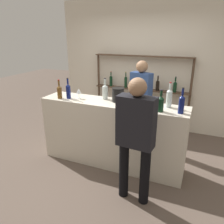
{
  "coord_description": "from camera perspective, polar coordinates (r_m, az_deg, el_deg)",
  "views": [
    {
      "loc": [
        1.26,
        -2.99,
        2.09
      ],
      "look_at": [
        0.0,
        0.0,
        0.92
      ],
      "focal_mm": 35.0,
      "sensor_mm": 36.0,
      "label": 1
    }
  ],
  "objects": [
    {
      "name": "counter_bottle_1",
      "position": [
        3.64,
        -11.35,
        5.49
      ],
      "size": [
        0.07,
        0.07,
        0.34
      ],
      "color": "#0F1956",
      "rests_on": "bar_counter"
    },
    {
      "name": "server_behind_counter",
      "position": [
        4.15,
        7.48,
        4.07
      ],
      "size": [
        0.44,
        0.29,
        1.63
      ],
      "rotation": [
        0.0,
        0.0,
        -1.89
      ],
      "color": "#121C33",
      "rests_on": "ground_plane"
    },
    {
      "name": "wine_glass",
      "position": [
        3.6,
        -8.68,
        5.4
      ],
      "size": [
        0.08,
        0.08,
        0.17
      ],
      "color": "silver",
      "rests_on": "bar_counter"
    },
    {
      "name": "counter_bottle_0",
      "position": [
        3.03,
        17.71,
        2.1
      ],
      "size": [
        0.08,
        0.08,
        0.35
      ],
      "color": "#0F1956",
      "rests_on": "bar_counter"
    },
    {
      "name": "customer_right",
      "position": [
        2.65,
        6.19,
        -5.64
      ],
      "size": [
        0.47,
        0.24,
        1.63
      ],
      "rotation": [
        0.0,
        0.0,
        1.49
      ],
      "color": "black",
      "rests_on": "ground_plane"
    },
    {
      "name": "bar_counter",
      "position": [
        3.59,
        0.0,
        -5.68
      ],
      "size": [
        2.34,
        0.51,
        1.08
      ],
      "primitive_type": "cube",
      "color": "beige",
      "rests_on": "ground_plane"
    },
    {
      "name": "counter_bottle_2",
      "position": [
        3.03,
        12.56,
        2.27
      ],
      "size": [
        0.09,
        0.09,
        0.31
      ],
      "color": "black",
      "rests_on": "bar_counter"
    },
    {
      "name": "ground_plane",
      "position": [
        3.86,
        0.0,
        -12.94
      ],
      "size": [
        16.0,
        16.0,
        0.0
      ],
      "primitive_type": "plane",
      "color": "brown"
    },
    {
      "name": "back_shelf",
      "position": [
        4.93,
        7.76,
        8.08
      ],
      "size": [
        2.15,
        0.18,
        1.64
      ],
      "color": "#4C3828",
      "rests_on": "ground_plane"
    },
    {
      "name": "counter_bottle_5",
      "position": [
        3.23,
        14.71,
        3.66
      ],
      "size": [
        0.08,
        0.08,
        0.37
      ],
      "color": "silver",
      "rests_on": "bar_counter"
    },
    {
      "name": "back_wall",
      "position": [
        5.05,
        8.39,
        11.82
      ],
      "size": [
        3.94,
        0.12,
        2.8
      ],
      "primitive_type": "cube",
      "color": "beige",
      "rests_on": "ground_plane"
    },
    {
      "name": "counter_bottle_4",
      "position": [
        3.67,
        -13.56,
        5.25
      ],
      "size": [
        0.08,
        0.08,
        0.31
      ],
      "color": "brown",
      "rests_on": "bar_counter"
    },
    {
      "name": "counter_bottle_3",
      "position": [
        3.53,
        -1.83,
        5.48
      ],
      "size": [
        0.09,
        0.09,
        0.34
      ],
      "color": "silver",
      "rests_on": "bar_counter"
    },
    {
      "name": "ice_bucket",
      "position": [
        3.4,
        1.58,
        4.5
      ],
      "size": [
        0.19,
        0.19,
        0.22
      ],
      "color": "black",
      "rests_on": "bar_counter"
    }
  ]
}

